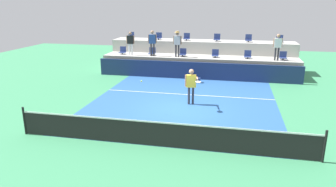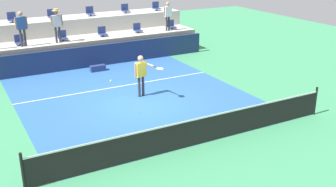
{
  "view_description": "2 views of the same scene",
  "coord_description": "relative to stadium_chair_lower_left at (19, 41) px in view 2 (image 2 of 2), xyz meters",
  "views": [
    {
      "loc": [
        2.31,
        -13.54,
        4.82
      ],
      "look_at": [
        -0.31,
        -1.22,
        1.09
      ],
      "focal_mm": 33.44,
      "sensor_mm": 36.0,
      "label": 1
    },
    {
      "loc": [
        -6.31,
        -13.73,
        5.98
      ],
      "look_at": [
        0.41,
        -1.43,
        0.84
      ],
      "focal_mm": 43.83,
      "sensor_mm": 36.0,
      "label": 2
    }
  ],
  "objects": [
    {
      "name": "equipment_bag",
      "position": [
        3.22,
        -2.13,
        -1.31
      ],
      "size": [
        0.76,
        0.28,
        0.3
      ],
      "primitive_type": "cube",
      "color": "navy",
      "rests_on": "ground_plane"
    },
    {
      "name": "tennis_player",
      "position": [
        3.62,
        -6.42,
        -0.4
      ],
      "size": [
        0.89,
        1.17,
        1.74
      ],
      "color": "#2D2D33",
      "rests_on": "ground_plane"
    },
    {
      "name": "court_inner_paint",
      "position": [
        3.22,
        -6.23,
        -1.46
      ],
      "size": [
        9.0,
        10.0,
        0.01
      ],
      "primitive_type": "cube",
      "color": "#285693",
      "rests_on": "ground_plane"
    },
    {
      "name": "stadium_chair_lower_mid_left",
      "position": [
        2.15,
        0.0,
        0.0
      ],
      "size": [
        0.44,
        0.4,
        0.52
      ],
      "color": "#2D2D33",
      "rests_on": "seating_tier_lower"
    },
    {
      "name": "tennis_net",
      "position": [
        3.22,
        -11.23,
        -0.97
      ],
      "size": [
        10.48,
        0.08,
        1.07
      ],
      "color": "black",
      "rests_on": "ground_plane"
    },
    {
      "name": "stadium_chair_upper_far_right",
      "position": [
        8.52,
        1.8,
        0.85
      ],
      "size": [
        0.44,
        0.4,
        0.52
      ],
      "color": "#2D2D33",
      "rests_on": "seating_tier_upper"
    },
    {
      "name": "spectator_leaning_on_rail",
      "position": [
        0.13,
        -0.38,
        0.82
      ],
      "size": [
        0.6,
        0.24,
        1.71
      ],
      "color": "#2D2D33",
      "rests_on": "seating_tier_lower"
    },
    {
      "name": "stadium_chair_lower_far_right",
      "position": [
        8.59,
        0.0,
        0.0
      ],
      "size": [
        0.44,
        0.4,
        0.52
      ],
      "color": "#2D2D33",
      "rests_on": "seating_tier_lower"
    },
    {
      "name": "stadium_chair_upper_mid_right",
      "position": [
        4.29,
        1.8,
        0.85
      ],
      "size": [
        0.44,
        0.4,
        0.52
      ],
      "color": "#2D2D33",
      "rests_on": "seating_tier_upper"
    },
    {
      "name": "seating_tier_lower",
      "position": [
        3.22,
        0.07,
        -0.84
      ],
      "size": [
        13.0,
        1.8,
        1.25
      ],
      "primitive_type": "cube",
      "color": "#ADAAA3",
      "rests_on": "ground_plane"
    },
    {
      "name": "tennis_ball",
      "position": [
        1.66,
        -8.12,
        0.02
      ],
      "size": [
        0.07,
        0.07,
        0.07
      ],
      "color": "#CCE033"
    },
    {
      "name": "ground_plane",
      "position": [
        3.22,
        -7.23,
        -1.46
      ],
      "size": [
        40.0,
        40.0,
        0.0
      ],
      "primitive_type": "plane",
      "color": "#388456"
    },
    {
      "name": "seating_tier_upper",
      "position": [
        3.22,
        1.87,
        -0.41
      ],
      "size": [
        13.0,
        1.8,
        2.1
      ],
      "primitive_type": "cube",
      "color": "#ADAAA3",
      "rests_on": "ground_plane"
    },
    {
      "name": "spectator_with_hat",
      "position": [
        1.83,
        -0.38,
        0.83
      ],
      "size": [
        0.58,
        0.43,
        1.7
      ],
      "color": "#2D2D33",
      "rests_on": "seating_tier_lower"
    },
    {
      "name": "stadium_chair_upper_left",
      "position": [
        0.04,
        1.8,
        0.85
      ],
      "size": [
        0.44,
        0.4,
        0.52
      ],
      "color": "#2D2D33",
      "rests_on": "seating_tier_upper"
    },
    {
      "name": "court_service_line",
      "position": [
        3.22,
        -4.83,
        -1.46
      ],
      "size": [
        9.0,
        0.06,
        0.0
      ],
      "primitive_type": "cube",
      "color": "white",
      "rests_on": "ground_plane"
    },
    {
      "name": "stadium_chair_lower_mid_right",
      "position": [
        4.32,
        0.0,
        0.0
      ],
      "size": [
        0.44,
        0.4,
        0.52
      ],
      "color": "#2D2D33",
      "rests_on": "seating_tier_lower"
    },
    {
      "name": "stadium_chair_lower_left",
      "position": [
        0.0,
        0.0,
        0.0
      ],
      "size": [
        0.44,
        0.4,
        0.52
      ],
      "color": "#2D2D33",
      "rests_on": "seating_tier_lower"
    },
    {
      "name": "stadium_chair_upper_right",
      "position": [
        6.46,
        1.8,
        0.85
      ],
      "size": [
        0.44,
        0.4,
        0.52
      ],
      "color": "#2D2D33",
      "rests_on": "seating_tier_upper"
    },
    {
      "name": "spectator_in_grey",
      "position": [
        8.14,
        -0.38,
        0.77
      ],
      "size": [
        0.58,
        0.26,
        1.64
      ],
      "color": "#2D2D33",
      "rests_on": "seating_tier_lower"
    },
    {
      "name": "stadium_chair_lower_right",
      "position": [
        6.41,
        0.0,
        0.0
      ],
      "size": [
        0.44,
        0.4,
        0.52
      ],
      "color": "#2D2D33",
      "rests_on": "seating_tier_lower"
    },
    {
      "name": "sponsor_backboard",
      "position": [
        3.22,
        -1.23,
        -0.91
      ],
      "size": [
        13.0,
        0.16,
        1.1
      ],
      "primitive_type": "cube",
      "color": "navy",
      "rests_on": "ground_plane"
    },
    {
      "name": "stadium_chair_upper_mid_left",
      "position": [
        2.11,
        1.8,
        0.85
      ],
      "size": [
        0.44,
        0.4,
        0.52
      ],
      "color": "#2D2D33",
      "rests_on": "seating_tier_upper"
    }
  ]
}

